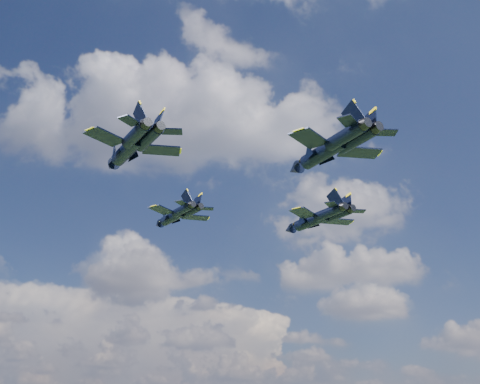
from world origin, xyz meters
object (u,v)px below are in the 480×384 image
jet_right (310,221)px  jet_slot (321,153)px  jet_lead (172,217)px  jet_left (126,151)px

jet_right → jet_slot: jet_slot is taller
jet_lead → jet_left: 24.11m
jet_right → jet_left: bearing=-176.6°
jet_slot → jet_left: bearing=141.9°
jet_lead → jet_right: 22.37m
jet_lead → jet_left: size_ratio=0.84×
jet_slot → jet_lead: bearing=96.9°
jet_lead → jet_slot: (21.80, -26.21, -1.17)m
jet_left → jet_slot: 24.37m
jet_lead → jet_right: (22.08, -3.00, -1.96)m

